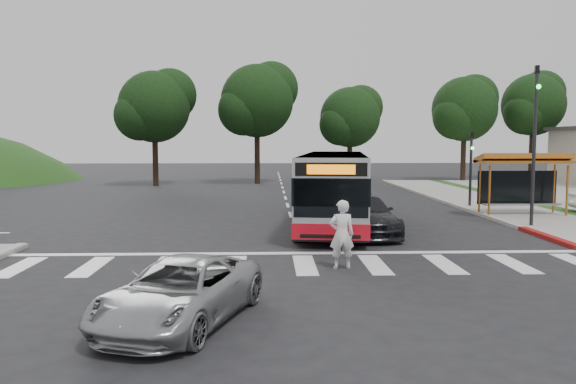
{
  "coord_description": "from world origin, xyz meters",
  "views": [
    {
      "loc": [
        -1.01,
        -20.65,
        3.51
      ],
      "look_at": [
        -0.3,
        0.42,
        1.6
      ],
      "focal_mm": 35.0,
      "sensor_mm": 36.0,
      "label": 1
    }
  ],
  "objects_px": {
    "dark_sedan": "(362,215)",
    "silver_suv_south": "(180,292)",
    "pedestrian": "(342,234)",
    "transit_bus": "(334,189)"
  },
  "relations": [
    {
      "from": "transit_bus",
      "to": "dark_sedan",
      "type": "relative_size",
      "value": 2.25
    },
    {
      "from": "pedestrian",
      "to": "silver_suv_south",
      "type": "xyz_separation_m",
      "value": [
        -3.71,
        -4.55,
        -0.34
      ]
    },
    {
      "from": "pedestrian",
      "to": "silver_suv_south",
      "type": "relative_size",
      "value": 0.43
    },
    {
      "from": "dark_sedan",
      "to": "silver_suv_south",
      "type": "bearing_deg",
      "value": -121.12
    },
    {
      "from": "pedestrian",
      "to": "silver_suv_south",
      "type": "distance_m",
      "value": 5.88
    },
    {
      "from": "transit_bus",
      "to": "silver_suv_south",
      "type": "distance_m",
      "value": 13.63
    },
    {
      "from": "transit_bus",
      "to": "pedestrian",
      "type": "relative_size",
      "value": 6.04
    },
    {
      "from": "pedestrian",
      "to": "dark_sedan",
      "type": "xyz_separation_m",
      "value": [
        1.51,
        5.7,
        -0.21
      ]
    },
    {
      "from": "dark_sedan",
      "to": "silver_suv_south",
      "type": "relative_size",
      "value": 1.16
    },
    {
      "from": "silver_suv_south",
      "to": "transit_bus",
      "type": "bearing_deg",
      "value": 89.2
    }
  ]
}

